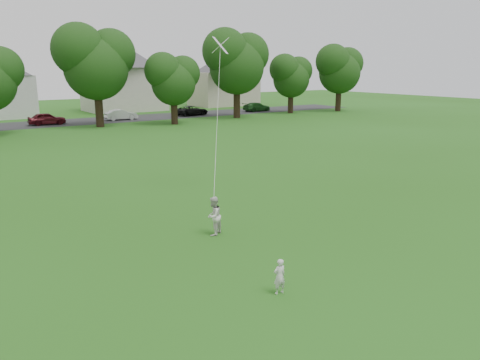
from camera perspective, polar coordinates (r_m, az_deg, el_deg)
ground at (r=13.66m, az=1.61°, el=-11.59°), size 160.00×160.00×0.00m
street at (r=52.82m, az=-26.34°, el=5.91°), size 90.00×7.00×0.01m
toddler at (r=12.52m, az=4.83°, el=-11.63°), size 0.37×0.26×0.98m
older_boy at (r=16.57m, az=-3.24°, el=-4.40°), size 0.85×0.80×1.40m
kite at (r=19.00m, az=-2.78°, el=7.78°), size 2.37×3.18×8.54m
tree_row at (r=47.25m, az=-21.30°, el=12.96°), size 81.44×7.99×10.37m
parked_cars at (r=51.84m, az=-25.74°, el=6.52°), size 64.53×2.29×1.25m
house_row at (r=62.57m, az=-27.14°, el=11.27°), size 77.64×14.18×10.46m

